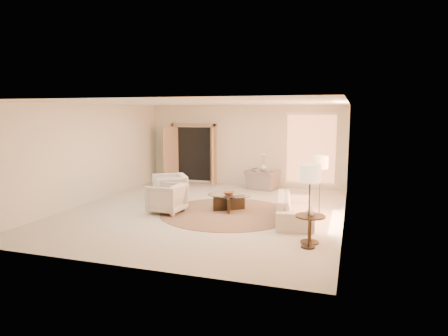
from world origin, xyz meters
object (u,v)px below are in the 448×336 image
(armchair_left, at_px, (170,187))
(accent_chair, at_px, (262,176))
(floor_lamp_near, at_px, (321,165))
(floor_lamp_far, at_px, (310,177))
(sofa, at_px, (295,208))
(side_vase, at_px, (263,167))
(end_vase, at_px, (311,211))
(bowl, at_px, (229,193))
(end_table, at_px, (310,224))
(side_table, at_px, (263,178))
(coffee_table, at_px, (229,201))
(armchair_right, at_px, (167,197))

(armchair_left, height_order, accent_chair, armchair_left)
(floor_lamp_near, relative_size, floor_lamp_far, 0.94)
(sofa, distance_m, side_vase, 4.01)
(floor_lamp_near, xyz_separation_m, end_vase, (0.00, -2.20, -0.63))
(bowl, height_order, side_vase, side_vase)
(end_table, bearing_deg, armchair_left, 151.11)
(sofa, height_order, side_table, side_table)
(coffee_table, height_order, floor_lamp_near, floor_lamp_near)
(accent_chair, distance_m, side_table, 0.05)
(bowl, bearing_deg, side_table, 86.10)
(sofa, distance_m, coffee_table, 1.85)
(sofa, distance_m, end_table, 1.61)
(bowl, relative_size, end_vase, 1.67)
(end_table, height_order, side_vase, side_vase)
(sofa, height_order, floor_lamp_far, floor_lamp_far)
(accent_chair, xyz_separation_m, end_table, (2.11, -5.19, -0.05))
(accent_chair, height_order, side_table, accent_chair)
(end_vase, bearing_deg, side_vase, 111.93)
(accent_chair, bearing_deg, end_vase, 125.35)
(coffee_table, height_order, bowl, bowl)
(sofa, distance_m, accent_chair, 4.00)
(sofa, xyz_separation_m, floor_lamp_near, (0.52, 0.68, 0.97))
(side_vase, bearing_deg, end_table, -68.07)
(end_table, distance_m, floor_lamp_far, 1.03)
(sofa, height_order, end_table, sofa)
(coffee_table, xyz_separation_m, end_table, (2.30, -2.01, 0.11))
(floor_lamp_far, height_order, side_vase, floor_lamp_far)
(sofa, relative_size, end_vase, 11.26)
(bowl, bearing_deg, floor_lamp_near, 4.82)
(floor_lamp_near, height_order, end_vase, floor_lamp_near)
(end_table, bearing_deg, side_table, 111.93)
(coffee_table, xyz_separation_m, bowl, (0.00, 0.00, 0.20))
(accent_chair, relative_size, bowl, 3.13)
(side_table, bearing_deg, floor_lamp_far, -69.16)
(accent_chair, relative_size, end_vase, 5.23)
(sofa, bearing_deg, floor_lamp_near, -46.11)
(sofa, xyz_separation_m, side_table, (-1.57, 3.67, 0.08))
(end_vase, bearing_deg, armchair_left, 151.11)
(armchair_right, xyz_separation_m, side_vase, (1.67, 3.89, 0.33))
(coffee_table, relative_size, side_table, 2.28)
(side_table, xyz_separation_m, floor_lamp_near, (2.09, -2.98, 0.89))
(armchair_right, bearing_deg, end_table, 74.91)
(armchair_right, bearing_deg, end_vase, 74.91)
(armchair_right, height_order, side_table, armchair_right)
(sofa, bearing_deg, armchair_left, 69.24)
(armchair_left, distance_m, armchair_right, 1.08)
(end_table, distance_m, end_vase, 0.27)
(floor_lamp_near, bearing_deg, end_table, -90.00)
(armchair_right, height_order, accent_chair, accent_chair)
(bowl, height_order, end_vase, end_vase)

